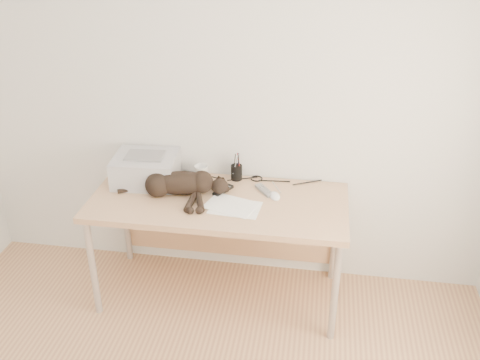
% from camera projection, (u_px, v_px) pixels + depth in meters
% --- Properties ---
extents(wall_back, '(3.50, 0.00, 3.50)m').
position_uv_depth(wall_back, '(228.00, 95.00, 3.38)').
color(wall_back, silver).
rests_on(wall_back, floor).
extents(desk, '(1.60, 0.70, 0.74)m').
position_uv_depth(desk, '(221.00, 211.00, 3.46)').
color(desk, tan).
rests_on(desk, floor).
extents(printer, '(0.43, 0.37, 0.19)m').
position_uv_depth(printer, '(146.00, 169.00, 3.50)').
color(printer, '#ADADB2').
rests_on(printer, desk).
extents(papers, '(0.36, 0.29, 0.01)m').
position_uv_depth(papers, '(233.00, 206.00, 3.24)').
color(papers, white).
rests_on(papers, desk).
extents(cat, '(0.72, 0.34, 0.16)m').
position_uv_depth(cat, '(178.00, 184.00, 3.35)').
color(cat, black).
rests_on(cat, desk).
extents(mug, '(0.13, 0.13, 0.09)m').
position_uv_depth(mug, '(201.00, 172.00, 3.57)').
color(mug, white).
rests_on(mug, desk).
extents(pen_cup, '(0.07, 0.07, 0.19)m').
position_uv_depth(pen_cup, '(236.00, 172.00, 3.54)').
color(pen_cup, black).
rests_on(pen_cup, desk).
extents(remote_grey, '(0.14, 0.16, 0.02)m').
position_uv_depth(remote_grey, '(264.00, 190.00, 3.41)').
color(remote_grey, gray).
rests_on(remote_grey, desk).
extents(remote_black, '(0.12, 0.16, 0.02)m').
position_uv_depth(remote_black, '(223.00, 190.00, 3.41)').
color(remote_black, black).
rests_on(remote_black, desk).
extents(mouse, '(0.10, 0.13, 0.04)m').
position_uv_depth(mouse, '(275.00, 194.00, 3.35)').
color(mouse, white).
rests_on(mouse, desk).
extents(cable_tangle, '(1.36, 0.08, 0.01)m').
position_uv_depth(cable_tangle, '(227.00, 176.00, 3.59)').
color(cable_tangle, black).
rests_on(cable_tangle, desk).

